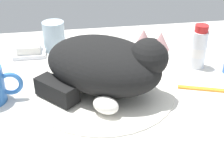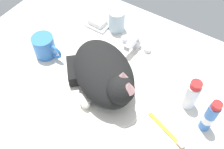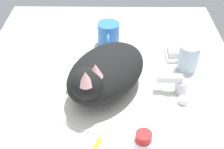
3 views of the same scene
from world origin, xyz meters
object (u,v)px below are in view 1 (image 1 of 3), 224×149
object	(u,v)px
faucet	(93,46)
toothbrush	(213,89)
cat	(107,65)
toothpaste_bottle	(199,48)
rinse_cup	(54,36)
soap_bar	(29,48)

from	to	relation	value
faucet	toothbrush	world-z (taller)	faucet
cat	toothpaste_bottle	bearing A→B (deg)	19.17
rinse_cup	soap_bar	distance (cm)	7.95
toothpaste_bottle	toothbrush	xyz separation A→B (cm)	(-1.00, -12.09, -4.93)
faucet	toothpaste_bottle	size ratio (longest dim) A/B	1.05
faucet	cat	xyz separation A→B (cm)	(0.78, -21.05, 4.81)
toothpaste_bottle	toothbrush	bearing A→B (deg)	-94.72
cat	toothbrush	xyz separation A→B (cm)	(24.65, -3.18, -6.73)
toothpaste_bottle	cat	bearing A→B (deg)	-160.83
cat	toothbrush	world-z (taller)	cat
faucet	toothpaste_bottle	xyz separation A→B (cm)	(26.42, -12.14, 3.01)
cat	faucet	bearing A→B (deg)	92.11
soap_bar	toothpaste_bottle	xyz separation A→B (cm)	(44.62, -14.27, 3.20)
soap_bar	toothbrush	size ratio (longest dim) A/B	0.47
faucet	soap_bar	xyz separation A→B (cm)	(-18.20, 2.13, -0.19)
toothbrush	toothpaste_bottle	bearing A→B (deg)	85.28
soap_bar	toothbrush	bearing A→B (deg)	-31.14
cat	rinse_cup	world-z (taller)	cat
faucet	toothbrush	size ratio (longest dim) A/B	0.90
rinse_cup	toothpaste_bottle	world-z (taller)	toothpaste_bottle
toothpaste_bottle	faucet	bearing A→B (deg)	155.33
rinse_cup	toothbrush	distance (cm)	46.70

